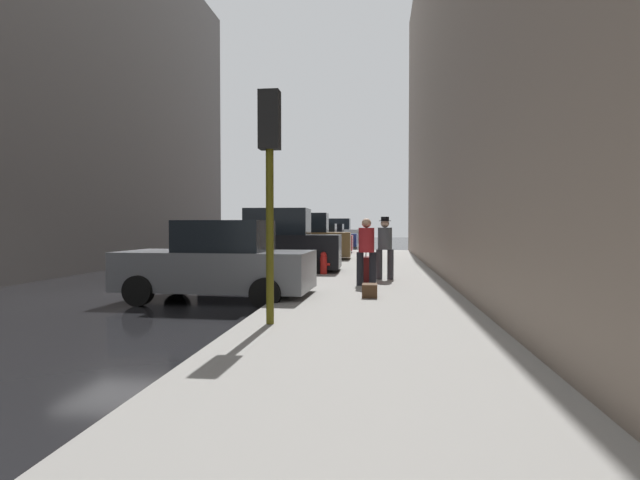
% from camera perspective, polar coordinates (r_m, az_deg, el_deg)
% --- Properties ---
extents(ground_plane, '(120.00, 120.00, 0.00)m').
position_cam_1_polar(ground_plane, '(13.05, -21.68, -5.84)').
color(ground_plane, black).
extents(sidewalk, '(4.00, 40.00, 0.15)m').
position_cam_1_polar(sidewalk, '(11.49, 5.83, -6.36)').
color(sidewalk, gray).
rests_on(sidewalk, ground_plane).
extents(parked_gray_coupe, '(4.27, 2.19, 1.79)m').
position_cam_1_polar(parked_gray_coupe, '(11.29, -11.51, -2.58)').
color(parked_gray_coupe, slate).
rests_on(parked_gray_coupe, ground_plane).
extents(parked_black_suv, '(4.64, 2.14, 2.25)m').
position_cam_1_polar(parked_black_suv, '(16.90, -5.33, -0.53)').
color(parked_black_suv, black).
rests_on(parked_black_suv, ground_plane).
extents(parked_bronze_suv, '(4.66, 2.18, 2.25)m').
position_cam_1_polar(parked_bronze_suv, '(23.06, -2.08, 0.06)').
color(parked_bronze_suv, brown).
rests_on(parked_bronze_suv, ground_plane).
extents(parked_red_hatchback, '(4.21, 2.08, 1.79)m').
position_cam_1_polar(parked_red_hatchback, '(28.52, -0.39, -0.00)').
color(parked_red_hatchback, '#B2191E').
rests_on(parked_red_hatchback, ground_plane).
extents(parked_blue_sedan, '(4.21, 2.08, 1.79)m').
position_cam_1_polar(parked_blue_sedan, '(34.39, 0.83, 0.28)').
color(parked_blue_sedan, navy).
rests_on(parked_blue_sedan, ground_plane).
extents(parked_white_van, '(4.61, 2.09, 2.25)m').
position_cam_1_polar(parked_white_van, '(40.98, 1.78, 0.76)').
color(parked_white_van, silver).
rests_on(parked_white_van, ground_plane).
extents(fire_hydrant, '(0.42, 0.22, 0.70)m').
position_cam_1_polar(fire_hydrant, '(15.71, 0.41, -2.65)').
color(fire_hydrant, red).
rests_on(fire_hydrant, sidewalk).
extents(traffic_light, '(0.32, 0.32, 3.60)m').
position_cam_1_polar(traffic_light, '(7.83, -5.77, 9.59)').
color(traffic_light, '#514C0F').
rests_on(traffic_light, sidewalk).
extents(pedestrian_with_beanie, '(0.52, 0.44, 1.78)m').
position_cam_1_polar(pedestrian_with_beanie, '(14.27, 7.43, -0.52)').
color(pedestrian_with_beanie, '#333338').
rests_on(pedestrian_with_beanie, sidewalk).
extents(pedestrian_in_red_jacket, '(0.50, 0.40, 1.71)m').
position_cam_1_polar(pedestrian_in_red_jacket, '(12.74, 5.32, -0.92)').
color(pedestrian_in_red_jacket, black).
rests_on(pedestrian_in_red_jacket, sidewalk).
extents(rolling_suitcase, '(0.44, 0.61, 1.04)m').
position_cam_1_polar(rolling_suitcase, '(13.59, 5.27, -3.35)').
color(rolling_suitcase, '#591414').
rests_on(rolling_suitcase, sidewalk).
extents(duffel_bag, '(0.32, 0.44, 0.28)m').
position_cam_1_polar(duffel_bag, '(10.75, 5.71, -5.76)').
color(duffel_bag, '#472D19').
rests_on(duffel_bag, sidewalk).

